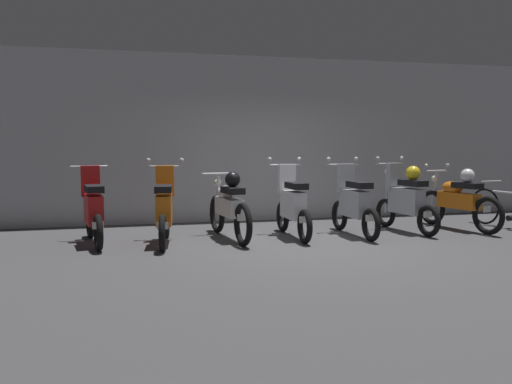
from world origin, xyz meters
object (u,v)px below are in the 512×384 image
object	(u,v)px
motorbike_slot_4	(353,204)
bicycle	(508,208)
motorbike_slot_0	(93,209)
motorbike_slot_3	(292,205)
motorbike_slot_5	(405,199)
motorbike_slot_1	(164,209)
motorbike_slot_2	(229,206)
motorbike_slot_6	(458,200)

from	to	relation	value
motorbike_slot_4	bicycle	size ratio (longest dim) A/B	0.98
motorbike_slot_0	motorbike_slot_3	world-z (taller)	motorbike_slot_3
motorbike_slot_5	bicycle	distance (m)	2.01
motorbike_slot_1	motorbike_slot_2	xyz separation A→B (m)	(1.03, 0.17, -0.00)
motorbike_slot_1	motorbike_slot_3	distance (m)	2.06
motorbike_slot_0	motorbike_slot_2	world-z (taller)	motorbike_slot_0
motorbike_slot_3	motorbike_slot_5	world-z (taller)	same
motorbike_slot_2	motorbike_slot_4	world-z (taller)	motorbike_slot_4
motorbike_slot_2	bicycle	size ratio (longest dim) A/B	1.14
motorbike_slot_6	bicycle	bearing A→B (deg)	-6.17
motorbike_slot_1	motorbike_slot_4	distance (m)	3.09
motorbike_slot_4	motorbike_slot_5	world-z (taller)	same
motorbike_slot_3	motorbike_slot_1	bearing A→B (deg)	-177.26
motorbike_slot_4	motorbike_slot_1	bearing A→B (deg)	-179.82
motorbike_slot_1	motorbike_slot_2	distance (m)	1.04
motorbike_slot_0	bicycle	bearing A→B (deg)	-1.76
motorbike_slot_2	motorbike_slot_4	distance (m)	2.07
motorbike_slot_1	bicycle	bearing A→B (deg)	0.32
motorbike_slot_2	motorbike_slot_6	distance (m)	4.13
bicycle	motorbike_slot_0	bearing A→B (deg)	178.24
motorbike_slot_2	motorbike_slot_5	bearing A→B (deg)	-0.52
motorbike_slot_2	motorbike_slot_5	xyz separation A→B (m)	(3.10, -0.03, 0.04)
motorbike_slot_0	bicycle	xyz separation A→B (m)	(7.17, -0.22, -0.16)
motorbike_slot_1	bicycle	size ratio (longest dim) A/B	0.98
motorbike_slot_1	motorbike_slot_2	world-z (taller)	motorbike_slot_1
motorbike_slot_2	bicycle	distance (m)	5.10
motorbike_slot_5	motorbike_slot_6	world-z (taller)	motorbike_slot_5
motorbike_slot_1	motorbike_slot_2	size ratio (longest dim) A/B	0.86
motorbike_slot_0	motorbike_slot_4	bearing A→B (deg)	-3.39
motorbike_slot_0	motorbike_slot_3	distance (m)	3.11
motorbike_slot_4	motorbike_slot_5	size ratio (longest dim) A/B	1.00
motorbike_slot_5	motorbike_slot_3	bearing A→B (deg)	-178.67
motorbike_slot_0	motorbike_slot_4	distance (m)	4.14
motorbike_slot_1	motorbike_slot_2	bearing A→B (deg)	9.65
motorbike_slot_2	bicycle	world-z (taller)	motorbike_slot_2
motorbike_slot_0	bicycle	size ratio (longest dim) A/B	0.98
motorbike_slot_0	motorbike_slot_6	size ratio (longest dim) A/B	0.87
motorbike_slot_2	motorbike_slot_6	size ratio (longest dim) A/B	1.01
motorbike_slot_5	bicycle	size ratio (longest dim) A/B	0.98
motorbike_slot_4	bicycle	distance (m)	3.04
motorbike_slot_3	bicycle	xyz separation A→B (m)	(4.06, -0.06, -0.17)
motorbike_slot_2	motorbike_slot_6	xyz separation A→B (m)	(4.13, -0.04, 0.00)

